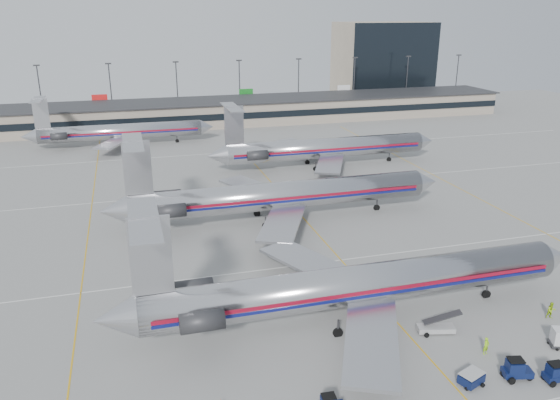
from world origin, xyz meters
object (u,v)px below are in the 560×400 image
object	(u,v)px
belt_loader	(437,327)
tug_center	(516,370)
uld_container	(560,338)
jet_second_row	(275,196)
jet_foreground	(350,285)

from	to	relation	value
belt_loader	tug_center	bearing A→B (deg)	-58.02
tug_center	uld_container	xyz separation A→B (m)	(6.88, 2.82, 0.01)
jet_second_row	uld_container	distance (m)	40.68
jet_second_row	belt_loader	size ratio (longest dim) A/B	11.85
uld_container	tug_center	bearing A→B (deg)	-135.87
belt_loader	jet_foreground	bearing A→B (deg)	161.71
jet_foreground	tug_center	xyz separation A→B (m)	(9.66, -12.30, -2.84)
jet_foreground	belt_loader	distance (m)	8.93
uld_container	jet_second_row	bearing A→B (deg)	135.59
jet_second_row	uld_container	bearing A→B (deg)	-66.22
uld_container	belt_loader	bearing A→B (deg)	173.80
jet_second_row	tug_center	bearing A→B (deg)	-76.65
jet_foreground	jet_second_row	size ratio (longest dim) A/B	0.98
tug_center	uld_container	world-z (taller)	tug_center
jet_foreground	tug_center	bearing A→B (deg)	-51.84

